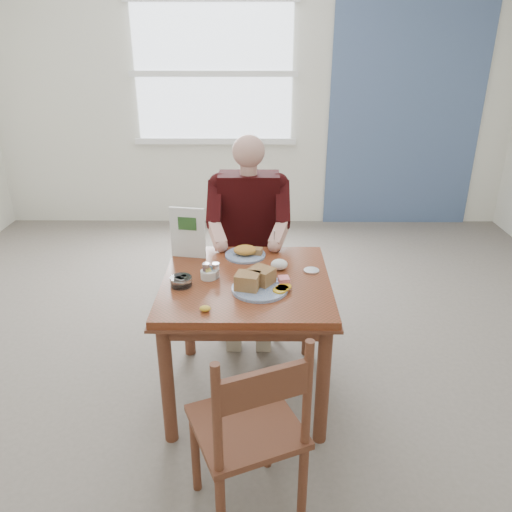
{
  "coord_description": "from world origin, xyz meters",
  "views": [
    {
      "loc": [
        0.07,
        -2.41,
        1.95
      ],
      "look_at": [
        0.05,
        0.0,
        0.89
      ],
      "focal_mm": 35.0,
      "sensor_mm": 36.0,
      "label": 1
    }
  ],
  "objects_px": {
    "near_plate": "(258,283)",
    "far_plate": "(246,252)",
    "chair_far": "(249,263)",
    "chair_near": "(250,431)",
    "table": "(246,297)",
    "diner": "(249,223)"
  },
  "relations": [
    {
      "from": "chair_far",
      "to": "chair_near",
      "type": "bearing_deg",
      "value": -88.74
    },
    {
      "from": "diner",
      "to": "near_plate",
      "type": "xyz_separation_m",
      "value": [
        0.07,
        -0.82,
        -0.02
      ]
    },
    {
      "from": "far_plate",
      "to": "table",
      "type": "bearing_deg",
      "value": -88.5
    },
    {
      "from": "table",
      "to": "chair_near",
      "type": "relative_size",
      "value": 0.97
    },
    {
      "from": "table",
      "to": "far_plate",
      "type": "relative_size",
      "value": 3.21
    },
    {
      "from": "diner",
      "to": "far_plate",
      "type": "distance_m",
      "value": 0.4
    },
    {
      "from": "near_plate",
      "to": "far_plate",
      "type": "bearing_deg",
      "value": 99.96
    },
    {
      "from": "table",
      "to": "chair_near",
      "type": "xyz_separation_m",
      "value": [
        0.04,
        -0.84,
        -0.16
      ]
    },
    {
      "from": "diner",
      "to": "table",
      "type": "bearing_deg",
      "value": -90.0
    },
    {
      "from": "table",
      "to": "diner",
      "type": "relative_size",
      "value": 0.66
    },
    {
      "from": "table",
      "to": "chair_far",
      "type": "xyz_separation_m",
      "value": [
        0.0,
        0.8,
        -0.16
      ]
    },
    {
      "from": "chair_far",
      "to": "far_plate",
      "type": "distance_m",
      "value": 0.57
    },
    {
      "from": "chair_far",
      "to": "diner",
      "type": "xyz_separation_m",
      "value": [
        0.0,
        -0.09,
        0.33
      ]
    },
    {
      "from": "near_plate",
      "to": "far_plate",
      "type": "height_order",
      "value": "near_plate"
    },
    {
      "from": "table",
      "to": "diner",
      "type": "xyz_separation_m",
      "value": [
        0.0,
        0.71,
        0.17
      ]
    },
    {
      "from": "far_plate",
      "to": "chair_far",
      "type": "bearing_deg",
      "value": 89.06
    },
    {
      "from": "table",
      "to": "near_plate",
      "type": "height_order",
      "value": "near_plate"
    },
    {
      "from": "chair_far",
      "to": "far_plate",
      "type": "relative_size",
      "value": 3.32
    },
    {
      "from": "chair_near",
      "to": "far_plate",
      "type": "relative_size",
      "value": 3.32
    },
    {
      "from": "chair_far",
      "to": "diner",
      "type": "bearing_deg",
      "value": -89.99
    },
    {
      "from": "chair_far",
      "to": "table",
      "type": "bearing_deg",
      "value": -90.0
    },
    {
      "from": "chair_far",
      "to": "chair_near",
      "type": "height_order",
      "value": "same"
    }
  ]
}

